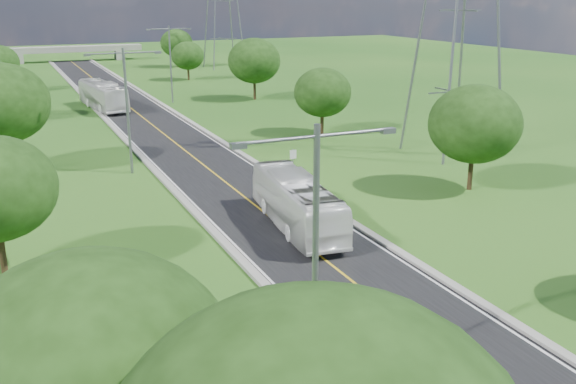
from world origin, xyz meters
name	(u,v)px	position (x,y,z in m)	size (l,w,h in m)	color
ground	(161,132)	(0.00, 60.00, 0.00)	(260.00, 260.00, 0.00)	#1E4E16
road	(148,122)	(0.00, 66.00, 0.03)	(8.00, 150.00, 0.06)	black
curb_left	(110,124)	(-4.25, 66.00, 0.11)	(0.50, 150.00, 0.22)	gray
curb_right	(184,118)	(4.25, 66.00, 0.11)	(0.50, 150.00, 0.22)	gray
speed_limit_sign	(293,159)	(5.20, 37.98, 1.60)	(0.55, 0.09, 2.40)	slate
overpass	(70,50)	(0.00, 140.00, 2.41)	(30.00, 3.00, 3.20)	gray
streetlight_near_left	(316,242)	(-6.00, 12.00, 5.94)	(5.90, 0.25, 10.00)	slate
streetlight_mid_left	(127,100)	(-6.00, 45.00, 5.94)	(5.90, 0.25, 10.00)	slate
streetlight_far_right	(170,58)	(6.00, 78.00, 5.94)	(5.90, 0.25, 10.00)	slate
tree_la	(92,376)	(-14.00, 8.00, 5.27)	(7.14, 7.14, 8.30)	black
tree_lc	(2,103)	(-15.00, 50.00, 5.58)	(7.56, 7.56, 8.79)	black
tree_rb	(475,124)	(16.00, 30.00, 4.95)	(6.72, 6.72, 7.82)	black
tree_rc	(323,92)	(15.00, 52.00, 4.33)	(5.88, 5.88, 6.84)	black
tree_rd	(254,61)	(17.00, 76.00, 5.27)	(7.14, 7.14, 8.30)	black
tree_re	(188,56)	(14.50, 100.00, 4.02)	(5.46, 5.46, 6.35)	black
tree_rf	(177,43)	(18.00, 120.00, 4.64)	(6.30, 6.30, 7.33)	black
bus_outbound	(297,203)	(0.80, 27.92, 1.65)	(2.67, 11.40, 3.18)	white
bus_inbound	(103,95)	(-3.20, 76.63, 1.77)	(2.87, 12.28, 3.42)	silver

